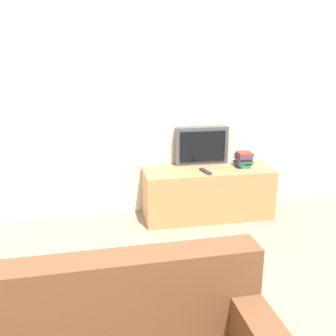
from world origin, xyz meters
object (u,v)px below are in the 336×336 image
Objects in this scene: television at (202,146)px; book_stack at (243,159)px; tv_stand at (207,193)px; remote_on_stand at (205,171)px.

book_stack is at bearing -23.79° from television.
television is (-0.02, 0.20, 0.46)m from tv_stand.
tv_stand is at bearing -177.55° from book_stack.
book_stack is (0.38, 0.02, 0.34)m from tv_stand.
television is at bearing 156.21° from book_stack.
tv_stand is 6.34× the size of book_stack.
remote_on_stand is at bearing -97.40° from television.
remote_on_stand is (-0.06, -0.11, 0.27)m from tv_stand.
book_stack is at bearing 2.45° from tv_stand.
remote_on_stand reaches higher than tv_stand.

